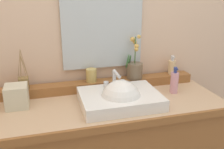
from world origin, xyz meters
TOP-DOWN VIEW (x-y plane):
  - wall_back at (0.00, 0.39)m, footprint 3.39×0.20m
  - back_ledge at (0.00, 0.22)m, footprint 1.37×0.10m
  - sink_basin at (0.07, -0.06)m, footprint 0.48×0.36m
  - potted_plant at (0.25, 0.21)m, footprint 0.12×0.11m
  - soap_dispenser at (0.55, 0.22)m, footprint 0.05×0.06m
  - tumbler_cup at (-0.06, 0.21)m, footprint 0.07×0.07m
  - reed_diffuser at (-0.49, 0.20)m, footprint 0.07×0.08m
  - lotion_bottle at (0.47, 0.03)m, footprint 0.05×0.06m
  - tissue_box at (-0.53, 0.08)m, footprint 0.13×0.13m
  - mirror at (0.04, 0.27)m, footprint 0.55×0.02m

SIDE VIEW (x-z plane):
  - back_ledge at x=0.00m, z-range 0.85..0.91m
  - sink_basin at x=0.07m, z-range 0.74..1.02m
  - tissue_box at x=-0.53m, z-range 0.85..0.98m
  - lotion_bottle at x=0.47m, z-range 0.83..1.01m
  - reed_diffuser at x=-0.49m, z-range 0.82..1.08m
  - tumbler_cup at x=-0.06m, z-range 0.91..1.00m
  - soap_dispenser at x=0.55m, z-range 0.90..1.03m
  - potted_plant at x=0.25m, z-range 0.83..1.14m
  - mirror at x=0.04m, z-range 0.99..1.62m
  - wall_back at x=0.00m, z-range 0.00..2.69m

